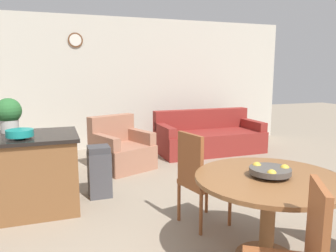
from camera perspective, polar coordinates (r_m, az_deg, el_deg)
The scene contains 10 objects.
wall_back at distance 6.95m, azimuth -9.89°, elevation 7.29°, with size 8.00×0.09×2.70m.
dining_table at distance 2.90m, azimuth 17.14°, elevation -11.65°, with size 1.23×1.23×0.75m.
dining_chair_far_side at distance 3.44m, azimuth 5.33°, elevation -8.60°, with size 0.50×0.50×0.99m.
fruit_bowl at distance 2.83m, azimuth 17.38°, elevation -7.46°, with size 0.34×0.34×0.10m.
kitchen_island at distance 4.15m, azimuth -23.72°, elevation -7.53°, with size 1.21×0.88×0.89m.
teal_bowl at distance 3.84m, azimuth -24.41°, elevation -1.15°, with size 0.28×0.28×0.10m.
potted_plant at distance 4.28m, azimuth -25.99°, elevation 1.96°, with size 0.30×0.30×0.41m.
trash_bin at distance 4.36m, azimuth -11.86°, elevation -7.75°, with size 0.28×0.29×0.66m.
couch at distance 6.65m, azimuth 7.05°, elevation -2.01°, with size 2.08×1.00×0.82m.
armchair at distance 5.55m, azimuth -8.21°, elevation -4.27°, with size 1.08×1.09×0.86m.
Camera 1 is at (-1.15, -1.32, 1.61)m, focal length 35.00 mm.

